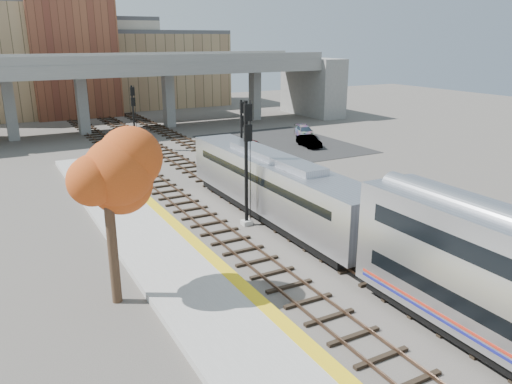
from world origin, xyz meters
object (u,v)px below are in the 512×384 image
signal_mast_near (247,164)px  car_c (305,132)px  signal_mast_mid (242,144)px  tree (106,174)px  signal_mast_far (134,119)px  car_b (309,141)px  car_a (254,145)px  locomotive (274,185)px

signal_mast_near → car_c: signal_mast_near is taller
signal_mast_mid → tree: tree is taller
signal_mast_far → car_b: signal_mast_far is taller
signal_mast_far → car_c: 20.00m
signal_mast_near → car_c: 30.15m
signal_mast_mid → car_b: size_ratio=1.76×
car_b → signal_mast_near: bearing=-126.6°
signal_mast_mid → car_c: signal_mast_mid is taller
car_a → tree: bearing=-138.8°
locomotive → car_b: (14.78, 17.40, -1.61)m
signal_mast_far → car_c: size_ratio=1.52×
signal_mast_near → car_c: bearing=49.0°
signal_mast_near → car_b: bearing=46.3°
signal_mast_mid → car_a: (6.73, 10.48, -2.71)m
signal_mast_far → car_b: 18.69m
signal_mast_mid → signal_mast_far: bearing=103.9°
locomotive → car_c: 28.47m
signal_mast_mid → car_a: 12.75m
locomotive → car_a: (8.73, 18.85, -1.70)m
locomotive → car_c: (17.56, 22.35, -1.60)m
tree → car_b: size_ratio=2.09×
tree → car_c: (29.24, 28.29, -5.26)m
signal_mast_far → signal_mast_mid: bearing=-76.1°
signal_mast_near → tree: bearing=-149.4°
signal_mast_near → car_c: size_ratio=1.77×
signal_mast_near → car_b: (16.88, 17.67, -3.35)m
signal_mast_mid → car_c: bearing=41.9°
signal_mast_mid → signal_mast_far: signal_mast_mid is taller
car_a → car_b: bearing=-22.8°
car_b → car_a: bearing=173.6°
locomotive → signal_mast_mid: (2.00, 8.37, 1.01)m
locomotive → car_b: bearing=49.7°
tree → car_a: size_ratio=2.55×
tree → signal_mast_near: bearing=30.6°
signal_mast_far → car_c: (19.66, -2.64, -2.59)m
signal_mast_near → car_a: signal_mast_near is taller
tree → car_b: bearing=41.4°
signal_mast_far → car_b: (16.88, -7.59, -2.60)m
signal_mast_far → car_a: (10.83, -6.14, -2.70)m
locomotive → tree: 13.61m
signal_mast_mid → signal_mast_near: bearing=-115.4°
signal_mast_near → signal_mast_mid: signal_mast_near is taller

